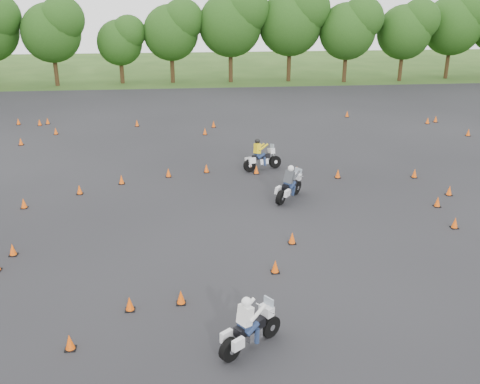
{
  "coord_description": "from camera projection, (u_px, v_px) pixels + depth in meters",
  "views": [
    {
      "loc": [
        -2.18,
        -17.33,
        9.35
      ],
      "look_at": [
        0.0,
        4.0,
        1.2
      ],
      "focal_mm": 40.0,
      "sensor_mm": 36.0,
      "label": 1
    }
  ],
  "objects": [
    {
      "name": "ground",
      "position": [
        251.0,
        261.0,
        19.65
      ],
      "size": [
        140.0,
        140.0,
        0.0
      ],
      "primitive_type": "plane",
      "color": "#2D5119",
      "rests_on": "ground"
    },
    {
      "name": "asphalt_pad",
      "position": [
        236.0,
        201.0,
        25.23
      ],
      "size": [
        62.0,
        62.0,
        0.0
      ],
      "primitive_type": "plane",
      "color": "black",
      "rests_on": "ground"
    },
    {
      "name": "treeline",
      "position": [
        246.0,
        41.0,
        51.21
      ],
      "size": [
        86.72,
        32.38,
        11.22
      ],
      "color": "#1F4313",
      "rests_on": "ground"
    },
    {
      "name": "traffic_cones",
      "position": [
        215.0,
        191.0,
        25.79
      ],
      "size": [
        36.69,
        32.72,
        0.45
      ],
      "color": "#F9560A",
      "rests_on": "asphalt_pad"
    },
    {
      "name": "rider_grey",
      "position": [
        288.0,
        182.0,
        25.1
      ],
      "size": [
        1.96,
        2.25,
        1.77
      ],
      "primitive_type": null,
      "rotation": [
        0.0,
        0.0,
        0.91
      ],
      "color": "#3F4246",
      "rests_on": "ground"
    },
    {
      "name": "rider_yellow",
      "position": [
        263.0,
        155.0,
        29.19
      ],
      "size": [
        2.36,
        1.4,
        1.74
      ],
      "primitive_type": null,
      "rotation": [
        0.0,
        0.0,
        0.34
      ],
      "color": "yellow",
      "rests_on": "ground"
    },
    {
      "name": "rider_white",
      "position": [
        251.0,
        322.0,
        14.59
      ],
      "size": [
        2.17,
        1.88,
        1.7
      ],
      "primitive_type": null,
      "rotation": [
        0.0,
        0.0,
        0.65
      ],
      "color": "white",
      "rests_on": "ground"
    }
  ]
}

